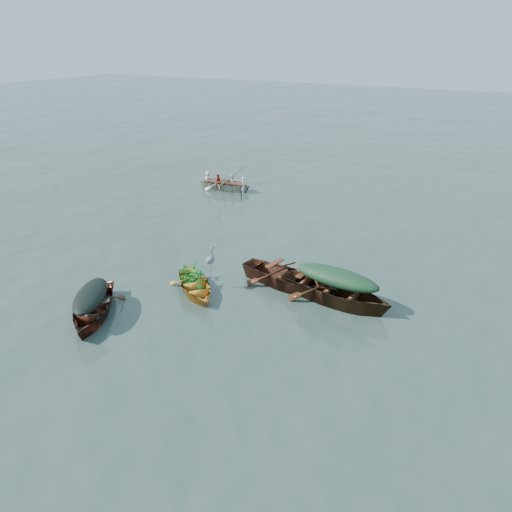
{
  "coord_description": "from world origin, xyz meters",
  "views": [
    {
      "loc": [
        8.2,
        -10.43,
        7.49
      ],
      "look_at": [
        0.67,
        3.28,
        0.5
      ],
      "focal_mm": 35.0,
      "sensor_mm": 36.0,
      "label": 1
    }
  ],
  "objects_px": {
    "dark_covered_boat": "(94,317)",
    "open_wooden_boat": "(289,288)",
    "green_tarp_boat": "(335,303)",
    "heron": "(210,264)",
    "rowed_boat": "(226,190)",
    "yellow_dinghy": "(195,292)"
  },
  "relations": [
    {
      "from": "dark_covered_boat",
      "to": "open_wooden_boat",
      "type": "bearing_deg",
      "value": 14.98
    },
    {
      "from": "open_wooden_boat",
      "to": "rowed_boat",
      "type": "height_order",
      "value": "open_wooden_boat"
    },
    {
      "from": "open_wooden_boat",
      "to": "rowed_boat",
      "type": "xyz_separation_m",
      "value": [
        -7.59,
        8.32,
        0.0
      ]
    },
    {
      "from": "heron",
      "to": "green_tarp_boat",
      "type": "bearing_deg",
      "value": -34.23
    },
    {
      "from": "green_tarp_boat",
      "to": "open_wooden_boat",
      "type": "bearing_deg",
      "value": 90.0
    },
    {
      "from": "yellow_dinghy",
      "to": "green_tarp_boat",
      "type": "relative_size",
      "value": 0.61
    },
    {
      "from": "rowed_boat",
      "to": "heron",
      "type": "height_order",
      "value": "heron"
    },
    {
      "from": "open_wooden_boat",
      "to": "rowed_boat",
      "type": "relative_size",
      "value": 1.22
    },
    {
      "from": "green_tarp_boat",
      "to": "rowed_boat",
      "type": "height_order",
      "value": "green_tarp_boat"
    },
    {
      "from": "rowed_boat",
      "to": "heron",
      "type": "bearing_deg",
      "value": -156.71
    },
    {
      "from": "open_wooden_boat",
      "to": "heron",
      "type": "bearing_deg",
      "value": 128.85
    },
    {
      "from": "dark_covered_boat",
      "to": "heron",
      "type": "bearing_deg",
      "value": 25.5
    },
    {
      "from": "dark_covered_boat",
      "to": "green_tarp_boat",
      "type": "xyz_separation_m",
      "value": [
        5.84,
        4.14,
        0.0
      ]
    },
    {
      "from": "dark_covered_boat",
      "to": "open_wooden_boat",
      "type": "distance_m",
      "value": 6.05
    },
    {
      "from": "yellow_dinghy",
      "to": "open_wooden_boat",
      "type": "relative_size",
      "value": 0.64
    },
    {
      "from": "green_tarp_boat",
      "to": "open_wooden_boat",
      "type": "xyz_separation_m",
      "value": [
        -1.65,
        0.22,
        0.0
      ]
    },
    {
      "from": "yellow_dinghy",
      "to": "green_tarp_boat",
      "type": "xyz_separation_m",
      "value": [
        4.12,
        1.49,
        0.0
      ]
    },
    {
      "from": "open_wooden_boat",
      "to": "rowed_boat",
      "type": "distance_m",
      "value": 11.26
    },
    {
      "from": "open_wooden_boat",
      "to": "heron",
      "type": "xyz_separation_m",
      "value": [
        -2.15,
        -1.26,
        0.87
      ]
    },
    {
      "from": "green_tarp_boat",
      "to": "heron",
      "type": "bearing_deg",
      "value": 112.89
    },
    {
      "from": "yellow_dinghy",
      "to": "green_tarp_boat",
      "type": "bearing_deg",
      "value": -29.64
    },
    {
      "from": "open_wooden_boat",
      "to": "green_tarp_boat",
      "type": "bearing_deg",
      "value": -89.05
    }
  ]
}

